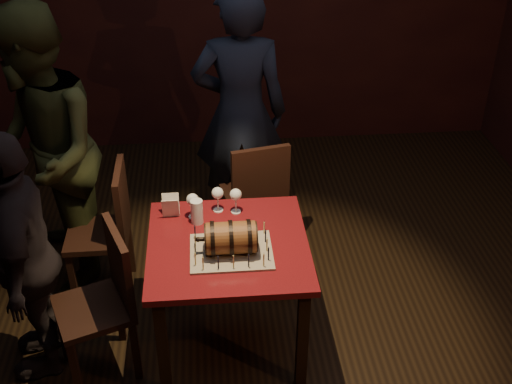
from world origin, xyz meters
TOP-DOWN VIEW (x-y plane):
  - room_shell at (0.00, 0.00)m, footprint 5.04×5.04m
  - pub_table at (-0.14, -0.15)m, footprint 0.90×0.90m
  - cake_board at (-0.13, -0.24)m, footprint 0.45×0.35m
  - barrel_cake at (-0.13, -0.24)m, footprint 0.33×0.19m
  - birthday_candles at (-0.13, -0.24)m, footprint 0.40×0.30m
  - wine_glass_left at (-0.33, 0.12)m, footprint 0.07×0.07m
  - wine_glass_mid at (-0.19, 0.18)m, footprint 0.07×0.07m
  - wine_glass_right at (-0.08, 0.15)m, footprint 0.07×0.07m
  - pint_of_ale at (-0.31, 0.06)m, footprint 0.07×0.07m
  - menu_card at (-0.47, 0.15)m, footprint 0.10×0.05m
  - chair_back at (0.09, 0.70)m, footprint 0.47×0.47m
  - chair_left_rear at (-0.89, 0.41)m, footprint 0.40×0.40m
  - chair_left_front at (-0.83, -0.28)m, footprint 0.52×0.52m
  - person_back at (0.01, 1.12)m, footprint 0.71×0.49m
  - person_left_rear at (-1.26, 0.59)m, footprint 0.94×1.08m
  - person_left_front at (-1.24, -0.20)m, footprint 0.47×0.93m

SIDE VIEW (x-z plane):
  - chair_back at x=0.09m, z-range 0.06..0.99m
  - chair_left_rear at x=-0.89m, z-range 0.06..0.99m
  - chair_left_front at x=-0.83m, z-range 0.06..0.99m
  - pub_table at x=-0.14m, z-range 0.27..1.02m
  - cake_board at x=-0.13m, z-range 0.75..0.76m
  - person_left_front at x=-1.24m, z-range 0.00..1.52m
  - birthday_candles at x=-0.13m, z-range 0.76..0.85m
  - menu_card at x=-0.47m, z-range 0.75..0.88m
  - pint_of_ale at x=-0.31m, z-range 0.75..0.90m
  - barrel_cake at x=-0.13m, z-range 0.75..0.95m
  - wine_glass_mid at x=-0.19m, z-range 0.79..0.95m
  - wine_glass_left at x=-0.33m, z-range 0.79..0.95m
  - wine_glass_right at x=-0.08m, z-range 0.79..0.95m
  - person_back at x=0.01m, z-range 0.00..1.87m
  - person_left_rear at x=-1.26m, z-range 0.00..1.91m
  - room_shell at x=0.00m, z-range 0.00..2.80m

